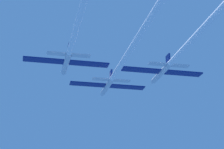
% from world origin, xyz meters
% --- Properties ---
extents(jet_lead, '(15.42, 57.12, 2.55)m').
position_xyz_m(jet_lead, '(0.43, -18.14, -0.23)').
color(jet_lead, silver).
extents(jet_left_wing, '(15.42, 54.84, 2.55)m').
position_xyz_m(jet_left_wing, '(-8.95, -25.95, 0.63)').
color(jet_left_wing, silver).
extents(jet_right_wing, '(15.42, 55.65, 2.55)m').
position_xyz_m(jet_right_wing, '(8.93, -26.99, -0.04)').
color(jet_right_wing, silver).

